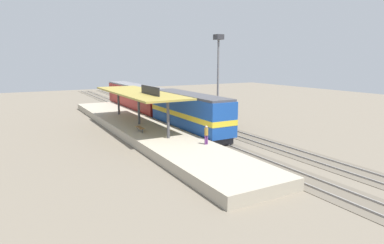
% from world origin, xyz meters
% --- Properties ---
extents(ground_plane, '(120.00, 120.00, 0.00)m').
position_xyz_m(ground_plane, '(2.00, 0.00, 0.00)').
color(ground_plane, '#706656').
extents(track_near, '(3.20, 110.00, 0.16)m').
position_xyz_m(track_near, '(0.00, 0.00, 0.03)').
color(track_near, '#5F5649').
rests_on(track_near, ground).
extents(track_far, '(3.20, 110.00, 0.16)m').
position_xyz_m(track_far, '(4.60, 0.00, 0.03)').
color(track_far, '#5F5649').
rests_on(track_far, ground).
extents(platform, '(6.00, 44.00, 0.90)m').
position_xyz_m(platform, '(-4.60, 0.00, 0.45)').
color(platform, '#A89E89').
rests_on(platform, ground).
extents(station_canopy, '(5.20, 18.00, 4.70)m').
position_xyz_m(station_canopy, '(-4.60, -0.09, 4.53)').
color(station_canopy, '#47474C').
rests_on(station_canopy, platform).
extents(platform_bench, '(0.44, 1.70, 0.50)m').
position_xyz_m(platform_bench, '(-6.00, -4.05, 1.34)').
color(platform_bench, '#333338').
rests_on(platform_bench, platform).
extents(locomotive, '(2.93, 14.43, 4.44)m').
position_xyz_m(locomotive, '(0.00, -3.72, 2.41)').
color(locomotive, '#28282D').
rests_on(locomotive, track_near).
extents(passenger_carriage_single, '(2.90, 20.00, 4.24)m').
position_xyz_m(passenger_carriage_single, '(0.00, 14.28, 2.31)').
color(passenger_carriage_single, '#28282D').
rests_on(passenger_carriage_single, track_near).
extents(freight_car, '(2.80, 12.00, 3.54)m').
position_xyz_m(freight_car, '(4.60, 1.29, 1.97)').
color(freight_car, '#28282D').
rests_on(freight_car, track_far).
extents(light_mast, '(1.10, 1.10, 11.70)m').
position_xyz_m(light_mast, '(7.80, 2.06, 8.40)').
color(light_mast, slate).
rests_on(light_mast, ground).
extents(person_waiting, '(0.34, 0.34, 1.71)m').
position_xyz_m(person_waiting, '(-2.65, -11.78, 1.85)').
color(person_waiting, '#663375').
rests_on(person_waiting, platform).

